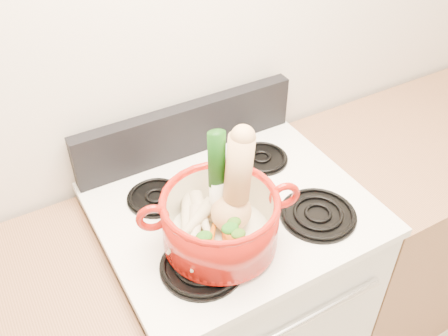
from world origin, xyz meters
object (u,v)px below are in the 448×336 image
squash (232,186)px  leek (217,177)px  dutch_oven (220,221)px  stove_body (232,303)px

squash → leek: size_ratio=0.96×
dutch_oven → leek: bearing=85.0°
leek → squash: bearing=-49.4°
stove_body → squash: size_ratio=3.19×
stove_body → squash: squash is taller
dutch_oven → leek: size_ratio=1.01×
dutch_oven → squash: (0.04, 0.01, 0.10)m
stove_body → squash: (-0.07, -0.11, 0.68)m
dutch_oven → stove_body: bearing=62.3°
leek → dutch_oven: bearing=-96.8°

